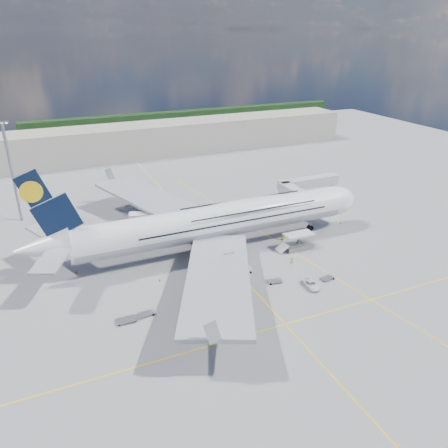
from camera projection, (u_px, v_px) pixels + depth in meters
name	position (u px, v px, depth m)	size (l,w,h in m)	color
ground	(235.00, 269.00, 89.93)	(300.00, 300.00, 0.00)	gray
taxi_line_main	(235.00, 269.00, 89.93)	(0.25, 220.00, 0.01)	yellow
taxi_line_cross	(285.00, 324.00, 73.20)	(120.00, 0.25, 0.01)	yellow
taxi_line_diag	(271.00, 238.00, 103.41)	(0.25, 100.00, 0.01)	yellow
airliner	(217.00, 221.00, 95.58)	(77.26, 79.15, 23.71)	white
jet_bridge	(304.00, 188.00, 115.53)	(18.80, 12.10, 8.50)	#B7B7BC
cargo_loader	(297.00, 244.00, 97.99)	(8.53, 3.20, 3.67)	silver
light_mast	(12.00, 171.00, 107.53)	(3.00, 0.70, 25.50)	gray
terminal	(131.00, 141.00, 166.91)	(180.00, 16.00, 12.00)	#B2AD9E
tree_line	(190.00, 119.00, 219.98)	(160.00, 6.00, 8.00)	#193814
dolly_row_a	(126.00, 320.00, 73.72)	(3.47, 1.94, 0.50)	gray
dolly_row_b	(201.00, 302.00, 78.58)	(3.36, 2.10, 0.46)	gray
dolly_row_c	(240.00, 302.00, 77.42)	(3.28, 2.28, 1.88)	gray
dolly_back	(146.00, 314.00, 75.37)	(3.05, 1.84, 0.43)	gray
dolly_nose_far	(327.00, 278.00, 86.17)	(2.98, 1.98, 0.40)	gray
dolly_nose_near	(275.00, 281.00, 85.17)	(3.15, 2.13, 0.42)	gray
baggage_tug	(246.00, 270.00, 88.23)	(2.53, 1.43, 1.50)	silver
catering_truck_inner	(144.00, 222.00, 106.72)	(8.15, 4.64, 4.57)	gray
catering_truck_outer	(135.00, 193.00, 125.61)	(8.23, 5.74, 4.53)	gray
service_van	(311.00, 284.00, 83.48)	(2.08, 4.51, 1.25)	white
crew_nose	(300.00, 236.00, 102.55)	(0.62, 0.41, 1.70)	#ECFF1A
crew_loader	(292.00, 261.00, 91.54)	(0.80, 0.62, 1.65)	#CAF419
crew_wing	(230.00, 299.00, 78.67)	(0.98, 0.41, 1.67)	#E2FD1A
crew_van	(283.00, 236.00, 102.13)	(0.93, 0.61, 1.90)	#D1E418
crew_tug	(241.00, 317.00, 73.74)	(1.09, 0.62, 1.68)	#D5F519
cone_nose	(340.00, 223.00, 110.67)	(0.47, 0.47, 0.60)	#EB440C
cone_wing_left_inner	(194.00, 232.00, 106.11)	(0.38, 0.38, 0.48)	#EB440C
cone_wing_left_outer	(118.00, 228.00, 107.84)	(0.41, 0.41, 0.52)	#EB440C
cone_wing_right_inner	(160.00, 280.00, 85.62)	(0.44, 0.44, 0.56)	#EB440C
cone_wing_right_outer	(213.00, 314.00, 75.39)	(0.40, 0.40, 0.50)	#EB440C
cone_tail	(77.00, 272.00, 88.61)	(0.38, 0.38, 0.48)	#EB440C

